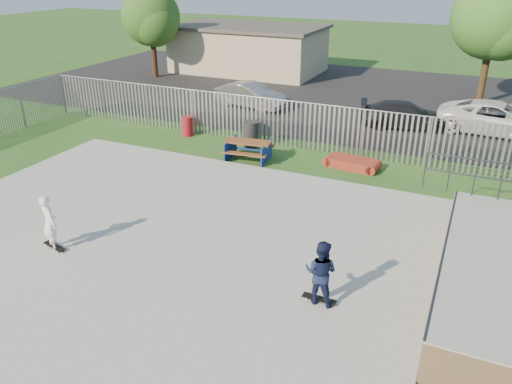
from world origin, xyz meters
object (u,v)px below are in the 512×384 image
at_px(car_silver, 251,95).
at_px(trash_bin_red, 187,126).
at_px(car_white, 497,118).
at_px(funbox, 352,163).
at_px(tree_left, 151,17).
at_px(tree_mid, 495,17).
at_px(car_dark, 405,115).
at_px(skater_navy, 321,272).
at_px(trash_bin_grey, 251,134).
at_px(picnic_table, 248,150).
at_px(skater_white, 50,223).

bearing_deg(car_silver, trash_bin_red, -176.23).
height_order(car_silver, car_white, car_white).
xyz_separation_m(funbox, tree_left, (-16.59, 10.74, 3.79)).
distance_m(trash_bin_red, car_silver, 5.59).
distance_m(funbox, car_silver, 9.60).
relative_size(trash_bin_red, tree_mid, 0.13).
xyz_separation_m(funbox, tree_mid, (4.02, 12.29, 4.46)).
xyz_separation_m(car_dark, car_white, (3.99, 0.78, 0.11)).
bearing_deg(trash_bin_red, car_white, 25.52).
xyz_separation_m(trash_bin_red, tree_left, (-8.75, 10.02, 3.52)).
distance_m(tree_left, skater_navy, 26.76).
distance_m(trash_bin_grey, tree_mid, 15.08).
bearing_deg(car_silver, picnic_table, -145.83).
relative_size(car_silver, car_white, 0.77).
relative_size(trash_bin_red, trash_bin_grey, 0.80).
bearing_deg(car_white, tree_mid, 14.06).
relative_size(trash_bin_red, car_silver, 0.22).
height_order(trash_bin_red, car_silver, car_silver).
height_order(funbox, car_dark, car_dark).
xyz_separation_m(car_silver, car_dark, (8.22, -0.22, -0.05)).
bearing_deg(tree_left, trash_bin_red, -48.88).
height_order(trash_bin_red, trash_bin_grey, trash_bin_grey).
xyz_separation_m(skater_navy, skater_white, (-7.28, -0.76, 0.00)).
height_order(funbox, trash_bin_grey, trash_bin_grey).
bearing_deg(picnic_table, car_white, 33.25).
distance_m(car_silver, tree_mid, 13.39).
bearing_deg(skater_navy, skater_white, 7.29).
xyz_separation_m(picnic_table, car_white, (8.97, 7.69, 0.35)).
relative_size(skater_navy, skater_white, 1.00).
relative_size(picnic_table, funbox, 1.08).
bearing_deg(funbox, car_white, 59.80).
xyz_separation_m(trash_bin_grey, car_white, (9.52, 6.24, 0.19)).
height_order(trash_bin_grey, tree_left, tree_left).
xyz_separation_m(car_silver, tree_mid, (11.28, 6.02, 3.96)).
bearing_deg(car_white, car_dark, 105.41).
distance_m(picnic_table, car_white, 11.82).
distance_m(funbox, car_white, 8.45).
bearing_deg(picnic_table, tree_mid, 51.22).
relative_size(funbox, car_silver, 0.47).
bearing_deg(trash_bin_grey, car_dark, 44.64).
height_order(car_silver, skater_navy, skater_navy).
bearing_deg(picnic_table, tree_left, 129.91).
height_order(picnic_table, skater_navy, skater_navy).
relative_size(funbox, tree_mid, 0.27).
bearing_deg(car_dark, skater_navy, 168.87).
distance_m(picnic_table, car_dark, 8.52).
height_order(car_silver, tree_mid, tree_mid).
bearing_deg(car_dark, tree_left, 61.72).
distance_m(tree_mid, skater_navy, 21.49).
bearing_deg(car_silver, car_white, -77.66).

